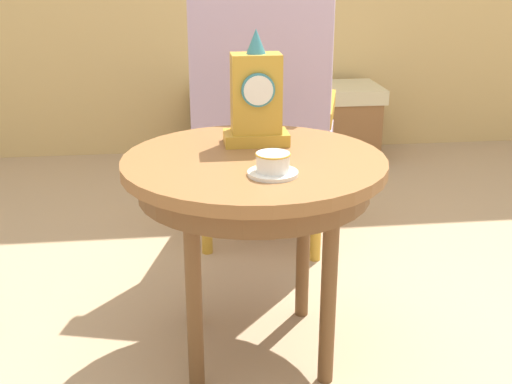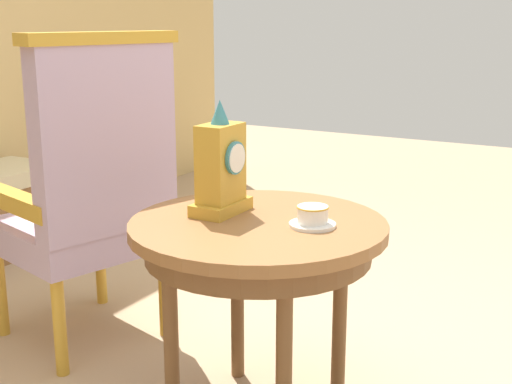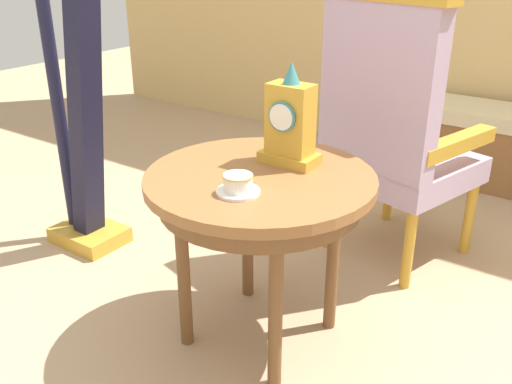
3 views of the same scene
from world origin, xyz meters
TOP-DOWN VIEW (x-y plane):
  - ground_plane at (0.00, 0.00)m, footprint 10.00×10.00m
  - side_table at (-0.10, 0.03)m, footprint 0.74×0.74m
  - teacup_left at (-0.07, -0.13)m, footprint 0.13×0.13m
  - mantel_clock at (-0.07, 0.16)m, footprint 0.19×0.11m
  - armchair at (0.04, 0.79)m, footprint 0.66×0.65m
  - harp at (-1.11, 0.13)m, footprint 0.40×0.24m

SIDE VIEW (x-z plane):
  - ground_plane at x=0.00m, z-range 0.00..0.00m
  - side_table at x=-0.10m, z-range 0.24..0.86m
  - armchair at x=0.04m, z-range 0.02..1.16m
  - teacup_left at x=-0.07m, z-range 0.62..0.68m
  - harp at x=-1.11m, z-range -0.17..1.54m
  - mantel_clock at x=-0.07m, z-range 0.59..0.92m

